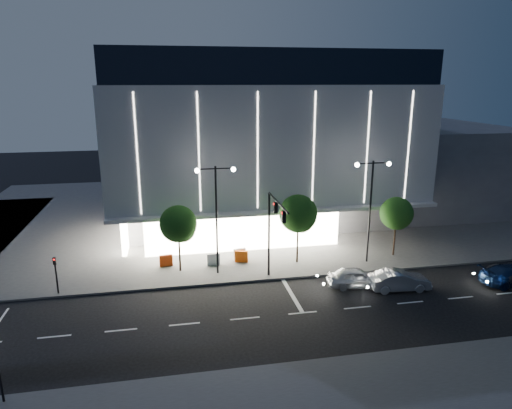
{
  "coord_description": "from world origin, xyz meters",
  "views": [
    {
      "loc": [
        -6.42,
        -28.53,
        15.33
      ],
      "look_at": [
        0.73,
        8.82,
        5.0
      ],
      "focal_mm": 32.0,
      "sensor_mm": 36.0,
      "label": 1
    }
  ],
  "objects_px": {
    "street_lamp_east": "(371,197)",
    "barrier_c": "(242,257)",
    "street_lamp_west": "(216,204)",
    "ped_signal_far": "(56,271)",
    "tree_mid": "(298,216)",
    "car_lead": "(356,277)",
    "tree_right": "(397,215)",
    "car_second": "(399,280)",
    "barrier_a": "(166,261)",
    "traffic_mast": "(273,223)",
    "tree_left": "(179,226)",
    "barrier_b": "(213,259)",
    "barrier_d": "(240,254)"
  },
  "relations": [
    {
      "from": "car_lead",
      "to": "barrier_c",
      "type": "relative_size",
      "value": 4.03
    },
    {
      "from": "barrier_a",
      "to": "barrier_b",
      "type": "distance_m",
      "value": 3.99
    },
    {
      "from": "street_lamp_west",
      "to": "tree_right",
      "type": "xyz_separation_m",
      "value": [
        16.03,
        1.02,
        -2.07
      ]
    },
    {
      "from": "street_lamp_west",
      "to": "street_lamp_east",
      "type": "relative_size",
      "value": 1.0
    },
    {
      "from": "street_lamp_west",
      "to": "barrier_b",
      "type": "xyz_separation_m",
      "value": [
        -0.18,
        1.75,
        -5.31
      ]
    },
    {
      "from": "street_lamp_west",
      "to": "tree_left",
      "type": "relative_size",
      "value": 1.57
    },
    {
      "from": "barrier_a",
      "to": "traffic_mast",
      "type": "bearing_deg",
      "value": -38.45
    },
    {
      "from": "tree_mid",
      "to": "tree_right",
      "type": "distance_m",
      "value": 9.01
    },
    {
      "from": "tree_mid",
      "to": "barrier_d",
      "type": "distance_m",
      "value": 6.26
    },
    {
      "from": "street_lamp_west",
      "to": "tree_right",
      "type": "height_order",
      "value": "street_lamp_west"
    },
    {
      "from": "car_second",
      "to": "barrier_c",
      "type": "xyz_separation_m",
      "value": [
        -10.91,
        7.3,
        -0.11
      ]
    },
    {
      "from": "street_lamp_west",
      "to": "ped_signal_far",
      "type": "relative_size",
      "value": 3.0
    },
    {
      "from": "car_second",
      "to": "street_lamp_west",
      "type": "bearing_deg",
      "value": 71.83
    },
    {
      "from": "street_lamp_west",
      "to": "barrier_c",
      "type": "relative_size",
      "value": 8.18
    },
    {
      "from": "street_lamp_east",
      "to": "barrier_c",
      "type": "bearing_deg",
      "value": 169.98
    },
    {
      "from": "barrier_d",
      "to": "ped_signal_far",
      "type": "bearing_deg",
      "value": -176.69
    },
    {
      "from": "street_lamp_west",
      "to": "car_second",
      "type": "bearing_deg",
      "value": -22.31
    },
    {
      "from": "car_lead",
      "to": "barrier_a",
      "type": "height_order",
      "value": "car_lead"
    },
    {
      "from": "tree_left",
      "to": "car_lead",
      "type": "bearing_deg",
      "value": -21.87
    },
    {
      "from": "barrier_c",
      "to": "tree_mid",
      "type": "bearing_deg",
      "value": 5.69
    },
    {
      "from": "street_lamp_east",
      "to": "barrier_c",
      "type": "height_order",
      "value": "street_lamp_east"
    },
    {
      "from": "tree_left",
      "to": "car_second",
      "type": "bearing_deg",
      "value": -21.7
    },
    {
      "from": "traffic_mast",
      "to": "tree_left",
      "type": "height_order",
      "value": "traffic_mast"
    },
    {
      "from": "barrier_a",
      "to": "barrier_d",
      "type": "height_order",
      "value": "same"
    },
    {
      "from": "car_second",
      "to": "ped_signal_far",
      "type": "bearing_deg",
      "value": 85.32
    },
    {
      "from": "tree_mid",
      "to": "car_lead",
      "type": "height_order",
      "value": "tree_mid"
    },
    {
      "from": "tree_right",
      "to": "street_lamp_west",
      "type": "bearing_deg",
      "value": -176.36
    },
    {
      "from": "car_lead",
      "to": "barrier_d",
      "type": "bearing_deg",
      "value": 56.06
    },
    {
      "from": "barrier_c",
      "to": "barrier_b",
      "type": "bearing_deg",
      "value": -160.39
    },
    {
      "from": "barrier_b",
      "to": "car_lead",
      "type": "bearing_deg",
      "value": -29.14
    },
    {
      "from": "tree_right",
      "to": "car_lead",
      "type": "bearing_deg",
      "value": -137.63
    },
    {
      "from": "traffic_mast",
      "to": "street_lamp_west",
      "type": "distance_m",
      "value": 4.89
    },
    {
      "from": "tree_mid",
      "to": "barrier_d",
      "type": "xyz_separation_m",
      "value": [
        -4.82,
        1.52,
        -3.68
      ]
    },
    {
      "from": "tree_left",
      "to": "barrier_b",
      "type": "xyz_separation_m",
      "value": [
        2.8,
        0.73,
        -3.38
      ]
    },
    {
      "from": "tree_right",
      "to": "car_second",
      "type": "xyz_separation_m",
      "value": [
        -2.84,
        -6.43,
        -3.13
      ]
    },
    {
      "from": "street_lamp_east",
      "to": "tree_right",
      "type": "xyz_separation_m",
      "value": [
        3.03,
        1.02,
        -2.07
      ]
    },
    {
      "from": "barrier_b",
      "to": "barrier_d",
      "type": "distance_m",
      "value": 2.51
    },
    {
      "from": "car_lead",
      "to": "barrier_b",
      "type": "relative_size",
      "value": 4.03
    },
    {
      "from": "ped_signal_far",
      "to": "barrier_b",
      "type": "distance_m",
      "value": 12.32
    },
    {
      "from": "tree_right",
      "to": "barrier_c",
      "type": "relative_size",
      "value": 5.01
    },
    {
      "from": "car_lead",
      "to": "street_lamp_west",
      "type": "bearing_deg",
      "value": 73.75
    },
    {
      "from": "tree_mid",
      "to": "barrier_a",
      "type": "distance_m",
      "value": 11.82
    },
    {
      "from": "street_lamp_west",
      "to": "tree_right",
      "type": "bearing_deg",
      "value": 3.64
    },
    {
      "from": "ped_signal_far",
      "to": "barrier_b",
      "type": "relative_size",
      "value": 2.73
    },
    {
      "from": "traffic_mast",
      "to": "barrier_d",
      "type": "distance_m",
      "value": 7.03
    },
    {
      "from": "barrier_d",
      "to": "barrier_b",
      "type": "bearing_deg",
      "value": -174.03
    },
    {
      "from": "tree_right",
      "to": "barrier_d",
      "type": "distance_m",
      "value": 14.28
    },
    {
      "from": "street_lamp_west",
      "to": "tree_left",
      "type": "xyz_separation_m",
      "value": [
        -2.97,
        1.02,
        -1.92
      ]
    },
    {
      "from": "street_lamp_east",
      "to": "tree_left",
      "type": "distance_m",
      "value": 16.12
    },
    {
      "from": "tree_left",
      "to": "barrier_a",
      "type": "height_order",
      "value": "tree_left"
    }
  ]
}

